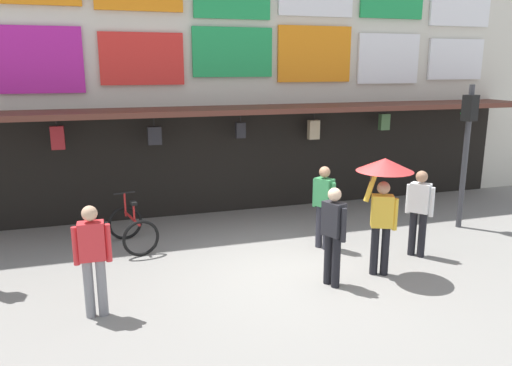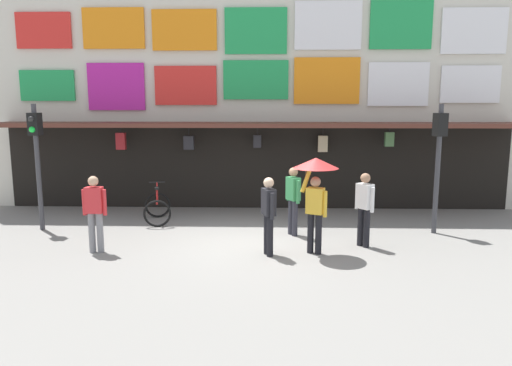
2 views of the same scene
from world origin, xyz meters
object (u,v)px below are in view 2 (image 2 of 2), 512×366
Objects in this scene: pedestrian_in_purple at (364,205)px; traffic_light_far at (439,148)px; traffic_light_near at (36,147)px; pedestrian_with_umbrella at (316,178)px; pedestrian_in_green at (293,197)px; pedestrian_in_blue at (269,212)px; bicycle_parked at (157,208)px; pedestrian_in_white at (95,210)px.

traffic_light_far is at bearing 31.69° from pedestrian_in_purple.
traffic_light_far is 1.90× the size of pedestrian_in_purple.
traffic_light_near reaches higher than pedestrian_with_umbrella.
pedestrian_in_green is 1.73m from pedestrian_in_blue.
bicycle_parked is 2.87m from pedestrian_in_white.
traffic_light_far is 2.48× the size of bicycle_parked.
bicycle_parked is 0.77× the size of pedestrian_in_blue.
bicycle_parked is 0.77× the size of pedestrian_in_purple.
pedestrian_in_white is (-5.89, -0.63, 0.00)m from pedestrian_in_purple.
pedestrian_in_purple is 1.00× the size of pedestrian_in_white.
traffic_light_near is 9.97m from traffic_light_far.
traffic_light_far is 2.62m from pedestrian_in_purple.
pedestrian_with_umbrella is at bearing -14.49° from traffic_light_near.
pedestrian_in_green is (3.64, -1.19, 0.55)m from bicycle_parked.
pedestrian_in_green is 4.60m from pedestrian_in_white.
pedestrian_in_blue is (3.05, -2.81, 0.55)m from bicycle_parked.
pedestrian_in_white is (-3.74, 0.08, 0.00)m from pedestrian_in_blue.
pedestrian_in_purple and pedestrian_in_blue have the same top height.
pedestrian_in_white is at bearing -104.23° from bicycle_parked.
pedestrian_in_green is at bearing -2.60° from traffic_light_near.
traffic_light_near is at bearing -179.89° from traffic_light_far.
traffic_light_near is 3.03m from pedestrian_in_white.
pedestrian_in_blue is (-2.14, -0.71, 0.00)m from pedestrian_in_purple.
traffic_light_near is 1.90× the size of pedestrian_in_green.
pedestrian_in_blue is 3.74m from pedestrian_in_white.
pedestrian_in_white is at bearing -166.72° from traffic_light_far.
bicycle_parked is (2.79, 0.89, -1.75)m from traffic_light_near.
pedestrian_in_blue is at bearing -1.18° from pedestrian_in_white.
pedestrian_in_green and pedestrian_in_white have the same top height.
pedestrian_in_green is (-3.54, -0.31, -1.19)m from traffic_light_far.
bicycle_parked is 4.99m from pedestrian_with_umbrella.
bicycle_parked is at bearing 146.66° from pedestrian_with_umbrella.
pedestrian_in_purple reaches higher than bicycle_parked.
pedestrian_with_umbrella is 1.24× the size of pedestrian_in_white.
bicycle_parked is at bearing 75.77° from pedestrian_in_white.
pedestrian_in_green is at bearing 149.51° from pedestrian_in_purple.
traffic_light_far is 8.18m from pedestrian_in_white.
traffic_light_near is at bearing 165.51° from pedestrian_with_umbrella.
pedestrian_in_white reaches higher than bicycle_parked.
bicycle_parked is 0.77× the size of pedestrian_in_white.
traffic_light_far reaches higher than pedestrian_with_umbrella.
pedestrian_in_purple is at bearing -148.31° from traffic_light_far.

